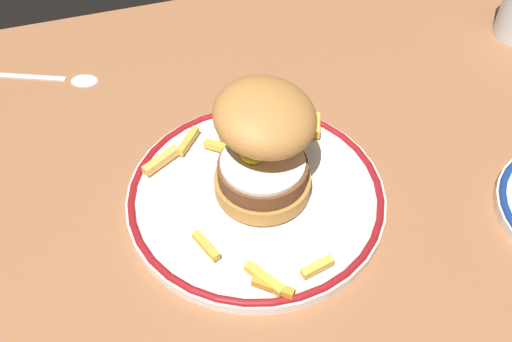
# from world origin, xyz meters

# --- Properties ---
(ground_plane) EXTENTS (1.34, 0.83, 0.04)m
(ground_plane) POSITION_xyz_m (0.00, 0.00, -0.02)
(ground_plane) COLOR #935C3A
(dinner_plate) EXTENTS (0.27, 0.27, 0.02)m
(dinner_plate) POSITION_xyz_m (-0.01, 0.01, 0.01)
(dinner_plate) COLOR white
(dinner_plate) RESTS_ON ground_plane
(burger) EXTENTS (0.14, 0.15, 0.12)m
(burger) POSITION_xyz_m (-0.01, 0.02, 0.07)
(burger) COLOR #B57B36
(burger) RESTS_ON dinner_plate
(fries_pile) EXTENTS (0.21, 0.24, 0.03)m
(fries_pile) POSITION_xyz_m (-0.02, 0.03, 0.02)
(fries_pile) COLOR gold
(fries_pile) RESTS_ON dinner_plate
(spoon) EXTENTS (0.13, 0.07, 0.01)m
(spoon) POSITION_xyz_m (-0.18, 0.27, 0.00)
(spoon) COLOR silver
(spoon) RESTS_ON ground_plane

